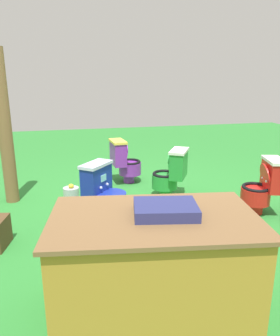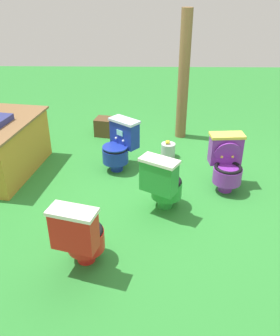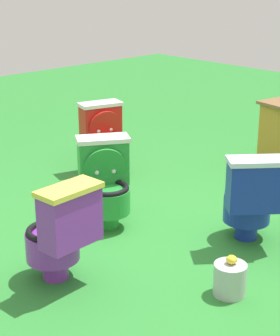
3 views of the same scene
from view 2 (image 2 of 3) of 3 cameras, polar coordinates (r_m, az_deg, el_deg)
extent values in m
plane|color=#2D8433|center=(4.82, 1.44, -3.14)|extent=(14.00, 14.00, 0.00)
cylinder|color=#192D9E|center=(5.22, -3.71, 0.42)|extent=(0.25, 0.25, 0.14)
cylinder|color=#192D9E|center=(5.13, -3.92, 2.01)|extent=(0.52, 0.52, 0.20)
torus|color=black|center=(5.08, -3.96, 3.14)|extent=(0.50, 0.50, 0.04)
cylinder|color=silver|center=(5.11, -3.94, 2.62)|extent=(0.34, 0.34, 0.01)
cube|color=#192D9E|center=(5.15, -2.46, 5.41)|extent=(0.41, 0.44, 0.37)
cube|color=silver|center=(5.08, -2.51, 7.51)|extent=(0.44, 0.47, 0.04)
cube|color=#8CE0E5|center=(5.07, -3.26, 5.58)|extent=(0.08, 0.09, 0.08)
cylinder|color=#192D9E|center=(5.08, -3.97, 3.37)|extent=(0.51, 0.51, 0.02)
sphere|color=silver|center=(5.06, -2.68, 4.33)|extent=(0.04, 0.04, 0.04)
sphere|color=silver|center=(5.15, -3.82, 4.74)|extent=(0.04, 0.04, 0.04)
cylinder|color=purple|center=(4.86, 13.38, -2.72)|extent=(0.19, 0.19, 0.14)
cylinder|color=purple|center=(4.76, 13.67, -1.10)|extent=(0.40, 0.40, 0.20)
torus|color=black|center=(4.70, 13.82, 0.09)|extent=(0.38, 0.38, 0.04)
cylinder|color=#EACC4C|center=(4.73, 13.75, -0.46)|extent=(0.26, 0.26, 0.01)
cube|color=purple|center=(4.81, 13.40, 2.83)|extent=(0.22, 0.42, 0.37)
cube|color=#EACC4C|center=(4.72, 13.68, 5.05)|extent=(0.25, 0.45, 0.04)
cube|color=#8CE0E5|center=(4.70, 13.79, 2.84)|extent=(0.02, 0.11, 0.08)
cylinder|color=purple|center=(4.73, 13.70, 2.14)|extent=(0.12, 0.36, 0.35)
sphere|color=#EACC4C|center=(4.76, 14.47, 1.75)|extent=(0.04, 0.04, 0.04)
sphere|color=#EACC4C|center=(4.72, 12.85, 1.72)|extent=(0.04, 0.04, 0.04)
cylinder|color=green|center=(4.43, 4.03, -5.29)|extent=(0.25, 0.25, 0.14)
cylinder|color=green|center=(4.35, 4.23, -3.31)|extent=(0.51, 0.51, 0.20)
torus|color=black|center=(4.29, 4.28, -2.04)|extent=(0.49, 0.49, 0.04)
cylinder|color=white|center=(4.32, 4.26, -2.63)|extent=(0.33, 0.33, 0.01)
cube|color=green|center=(4.06, 3.01, -1.40)|extent=(0.37, 0.45, 0.37)
cube|color=white|center=(3.96, 3.09, 1.14)|extent=(0.41, 0.48, 0.04)
cube|color=#8CE0E5|center=(4.11, 3.73, -0.20)|extent=(0.06, 0.10, 0.08)
cylinder|color=green|center=(4.14, 3.69, -0.99)|extent=(0.26, 0.35, 0.35)
sphere|color=white|center=(4.19, 2.87, -1.13)|extent=(0.04, 0.04, 0.04)
sphere|color=white|center=(4.14, 4.56, -1.64)|extent=(0.04, 0.04, 0.04)
cylinder|color=red|center=(3.71, -8.55, -13.37)|extent=(0.22, 0.22, 0.14)
cylinder|color=red|center=(3.61, -8.62, -11.17)|extent=(0.46, 0.46, 0.20)
torus|color=black|center=(3.54, -8.75, -9.77)|extent=(0.44, 0.44, 0.04)
cylinder|color=white|center=(3.58, -8.69, -10.43)|extent=(0.30, 0.30, 0.01)
cube|color=red|center=(3.31, -10.41, -9.72)|extent=(0.29, 0.45, 0.37)
cube|color=white|center=(3.19, -10.72, -6.85)|extent=(0.32, 0.48, 0.04)
cube|color=#8CE0E5|center=(3.35, -9.72, -8.04)|extent=(0.04, 0.11, 0.08)
cylinder|color=red|center=(3.39, -9.63, -8.93)|extent=(0.18, 0.36, 0.35)
sphere|color=white|center=(3.44, -10.61, -9.11)|extent=(0.04, 0.04, 0.04)
sphere|color=white|center=(3.39, -8.47, -9.59)|extent=(0.04, 0.04, 0.04)
cube|color=#B7842D|center=(5.38, -20.98, 2.90)|extent=(1.51, 1.01, 0.74)
cylinder|color=brown|center=(6.06, 6.93, 14.15)|extent=(0.18, 0.18, 2.08)
cube|color=brown|center=(6.37, -5.51, 6.54)|extent=(0.35, 0.38, 0.31)
cylinder|color=#B7B7BF|center=(5.59, 4.48, 2.83)|extent=(0.22, 0.22, 0.22)
ellipsoid|color=yellow|center=(5.52, 4.31, 4.11)|extent=(0.07, 0.05, 0.05)
ellipsoid|color=yellow|center=(5.53, 4.31, 4.13)|extent=(0.07, 0.05, 0.05)
ellipsoid|color=yellow|center=(5.53, 4.52, 4.13)|extent=(0.07, 0.05, 0.05)
camera|label=1|loc=(6.51, -38.31, 15.47)|focal=34.23mm
camera|label=3|loc=(7.74, 26.92, 22.54)|focal=62.58mm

